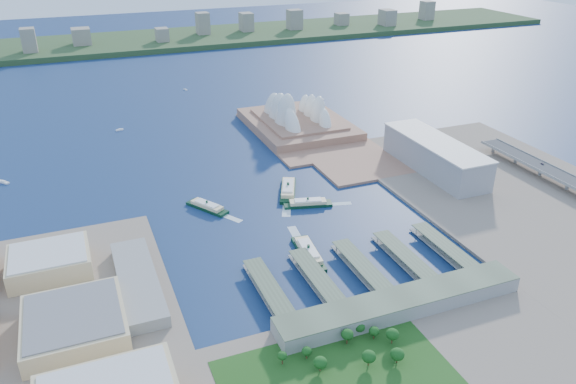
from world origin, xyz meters
name	(u,v)px	position (x,y,z in m)	size (l,w,h in m)	color
ground	(310,234)	(0.00, 0.00, 0.00)	(3000.00, 3000.00, 0.00)	#0F2648
west_land	(23,381)	(-250.00, -105.00, 1.50)	(220.00, 390.00, 3.00)	gray
east_land	(545,212)	(240.00, -50.00, 1.50)	(240.00, 500.00, 3.00)	gray
peninsula	(305,132)	(107.50, 260.00, 1.50)	(135.00, 220.00, 3.00)	#976952
far_shore	(145,41)	(0.00, 980.00, 6.00)	(2200.00, 260.00, 12.00)	#2D4926
opera_house	(298,107)	(105.00, 280.00, 32.00)	(134.00, 180.00, 58.00)	white
toaster_building	(435,156)	(195.00, 80.00, 20.50)	(45.00, 155.00, 35.00)	gray
west_buildings	(20,329)	(-250.00, -70.00, 16.50)	(200.00, 280.00, 27.00)	#9B734D
ferry_wharves	(361,268)	(14.00, -75.00, 4.65)	(184.00, 90.00, 9.30)	#4C5C45
terminal_building	(401,304)	(15.00, -135.00, 9.00)	(200.00, 28.00, 12.00)	gray
park	(346,379)	(-60.00, -190.00, 11.00)	(150.00, 110.00, 16.00)	#194714
far_skyline	(145,28)	(0.00, 960.00, 39.50)	(1900.00, 140.00, 55.00)	gray
ferry_a	(207,205)	(-78.15, 86.99, 4.71)	(12.67, 49.77, 9.41)	black
ferry_b	(288,187)	(14.37, 92.64, 5.82)	(15.67, 61.54, 11.64)	black
ferry_c	(308,250)	(-17.11, -34.42, 5.64)	(15.18, 59.65, 11.28)	black
ferry_d	(308,202)	(21.56, 54.86, 4.77)	(12.86, 50.50, 9.55)	black
boat_a	(3,182)	(-277.50, 235.53, 1.51)	(3.92, 15.67, 3.02)	white
boat_b	(120,130)	(-133.41, 367.59, 1.39)	(3.60, 10.27, 2.77)	white
boat_c	(321,99)	(196.92, 399.72, 1.47)	(3.80, 13.03, 2.93)	white
boat_e	(185,89)	(-0.40, 540.60, 1.16)	(3.00, 9.43, 2.31)	white
car_c	(542,164)	(304.00, 23.31, 15.53)	(1.90, 4.68, 1.36)	slate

